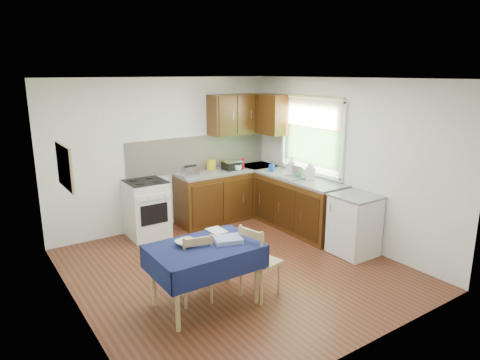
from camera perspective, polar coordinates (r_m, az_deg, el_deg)
floor at (r=5.89m, az=-0.66°, el=-11.73°), size 4.20×4.20×0.00m
ceiling at (r=5.30m, az=-0.74°, el=13.37°), size 4.00×4.20×0.02m
wall_back at (r=7.27m, az=-9.91°, el=3.47°), size 4.00×0.02×2.50m
wall_front at (r=3.96m, az=16.44°, el=-5.98°), size 4.00×0.02×2.50m
wall_left at (r=4.71m, az=-21.48°, el=-3.20°), size 0.02×4.20×2.50m
wall_right at (r=6.75m, az=13.61°, el=2.46°), size 0.02×4.20×2.50m
base_cabinets at (r=7.43m, az=2.69°, el=-2.61°), size 1.90×2.30×0.86m
worktop_back at (r=7.57m, az=-1.60°, el=1.25°), size 1.90×0.60×0.04m
worktop_right at (r=7.07m, az=7.91°, el=0.18°), size 0.60×1.70×0.04m
worktop_corner at (r=7.93m, az=2.36°, el=1.85°), size 0.60×0.60×0.04m
splashback at (r=7.55m, az=-5.35°, el=3.63°), size 2.70×0.02×0.60m
upper_cabinets at (r=7.68m, az=1.37°, el=8.77°), size 1.20×0.85×0.70m
stove at (r=7.00m, az=-12.33°, el=-3.74°), size 0.60×0.61×0.92m
window at (r=7.14m, az=9.48°, el=6.56°), size 0.04×1.48×1.26m
fridge at (r=6.40m, az=15.01°, el=-5.80°), size 0.58×0.60×0.89m
corkboard at (r=4.91m, az=-22.32°, el=1.64°), size 0.04×0.62×0.47m
dining_table at (r=4.83m, az=-4.73°, el=-9.82°), size 1.19×0.81×0.72m
chair_far at (r=4.96m, az=-5.97°, el=-11.30°), size 0.44×0.44×0.85m
chair_near at (r=5.04m, az=2.38°, el=-10.53°), size 0.47×0.47×0.89m
toaster at (r=7.08m, az=-6.64°, el=1.15°), size 0.26×0.16×0.20m
sandwich_press at (r=7.55m, az=-1.11°, el=2.02°), size 0.29×0.25×0.17m
sauce_bottle at (r=7.59m, az=0.40°, el=2.24°), size 0.05×0.05×0.21m
yellow_packet at (r=7.55m, az=-3.87°, el=2.04°), size 0.14×0.10×0.18m
dish_rack at (r=7.06m, az=7.43°, el=0.54°), size 0.45×0.34×0.21m
kettle at (r=6.92m, az=9.36°, el=1.02°), size 0.16×0.16×0.27m
cup at (r=7.48m, az=-0.27°, el=1.66°), size 0.17×0.17×0.10m
soap_bottle_a at (r=7.12m, az=6.87°, el=1.80°), size 0.14×0.14×0.32m
soap_bottle_b at (r=7.42m, az=4.25°, el=1.82°), size 0.11×0.11×0.18m
soap_bottle_c at (r=7.02m, az=7.99°, el=0.96°), size 0.14×0.14×0.17m
plate_bowl at (r=4.80m, az=-7.16°, el=-8.33°), size 0.27×0.27×0.06m
book at (r=5.12m, az=-4.01°, el=-7.00°), size 0.19×0.25×0.02m
spice_jar at (r=4.81m, az=-4.10°, el=-8.04°), size 0.04×0.04×0.08m
tea_towel at (r=4.85m, az=-1.63°, el=-7.96°), size 0.36×0.32×0.05m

